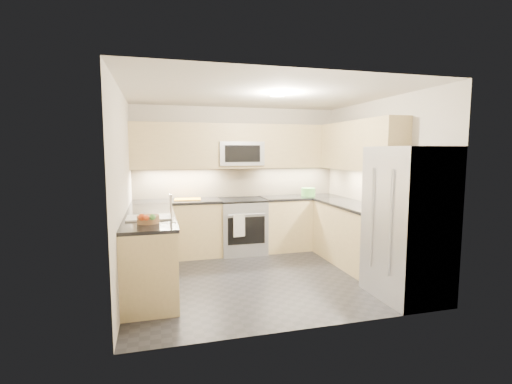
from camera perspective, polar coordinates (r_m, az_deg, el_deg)
name	(u,v)px	position (r m, az deg, el deg)	size (l,w,h in m)	color
floor	(263,276)	(5.33, 1.01, -12.81)	(3.60, 3.20, 0.00)	#222227
ceiling	(263,94)	(5.08, 1.07, 14.86)	(3.60, 3.20, 0.02)	beige
wall_back	(238,179)	(6.60, -2.84, 2.03)	(3.60, 0.02, 2.50)	beige
wall_front	(310,204)	(3.56, 8.25, -1.78)	(3.60, 0.02, 2.50)	beige
wall_left	(123,191)	(4.87, -19.74, 0.11)	(0.02, 3.20, 2.50)	beige
wall_right	(378,184)	(5.82, 18.33, 1.12)	(0.02, 3.20, 2.50)	beige
base_cab_back_left	(177,230)	(6.27, -12.02, -5.72)	(1.42, 0.60, 0.90)	#D3B97F
base_cab_back_right	(301,223)	(6.74, 6.87, -4.77)	(1.42, 0.60, 0.90)	#D3B97F
base_cab_right	(354,236)	(5.91, 14.80, -6.54)	(0.60, 1.70, 0.90)	#D3B97F
base_cab_peninsula	(150,252)	(5.00, -15.93, -8.94)	(0.60, 2.00, 0.90)	#D3B97F
countertop_back_left	(177,202)	(6.19, -12.12, -1.46)	(1.42, 0.63, 0.04)	black
countertop_back_right	(301,197)	(6.67, 6.92, -0.81)	(1.42, 0.63, 0.04)	black
countertop_right	(355,206)	(5.82, 14.93, -2.03)	(0.63, 1.70, 0.04)	black
countertop_peninsula	(149,216)	(4.90, -16.09, -3.63)	(0.63, 2.00, 0.04)	black
upper_cab_back	(240,146)	(6.41, -2.53, 7.05)	(3.60, 0.35, 0.75)	#D3B97F
upper_cab_right	(359,146)	(5.94, 15.63, 6.87)	(0.35, 1.95, 0.75)	#D3B97F
backsplash_back	(238,182)	(6.60, -2.83, 1.55)	(3.60, 0.01, 0.51)	tan
backsplash_right	(362,185)	(6.20, 15.98, 1.00)	(0.01, 2.30, 0.51)	tan
gas_range	(242,226)	(6.40, -2.18, -5.30)	(0.76, 0.65, 0.91)	#9C9EA4
range_cooktop	(242,200)	(6.32, -2.19, -1.21)	(0.76, 0.65, 0.03)	black
oven_door_glass	(246,231)	(6.08, -1.47, -5.96)	(0.62, 0.02, 0.45)	black
oven_handle	(247,215)	(6.01, -1.44, -3.48)	(0.02, 0.02, 0.60)	#B2B5BA
microwave	(240,154)	(6.39, -2.48, 5.93)	(0.76, 0.40, 0.40)	#A7ABAF
microwave_door	(243,154)	(6.19, -2.06, 5.92)	(0.60, 0.01, 0.28)	black
refrigerator	(408,223)	(4.73, 22.31, -4.46)	(0.70, 0.90, 1.80)	#ADAEB5
fridge_handle_left	(390,223)	(4.37, 19.91, -4.58)	(0.02, 0.02, 1.20)	#B2B5BA
fridge_handle_right	(372,218)	(4.66, 17.36, -3.81)	(0.02, 0.02, 1.20)	#B2B5BA
sink_basin	(149,223)	(4.66, -16.12, -4.63)	(0.52, 0.38, 0.16)	white
faucet	(171,206)	(4.63, -12.98, -2.11)	(0.03, 0.03, 0.28)	silver
utensil_bowl	(308,192)	(6.70, 8.05, 0.00)	(0.25, 0.25, 0.14)	#51A245
cutting_board	(188,199)	(6.25, -10.48, -1.11)	(0.43, 0.30, 0.01)	orange
fruit_basket	(148,219)	(4.35, -16.25, -4.03)	(0.25, 0.25, 0.09)	#9E724A
fruit_apple	(142,217)	(4.07, -17.17, -3.74)	(0.08, 0.08, 0.08)	#C24316
fruit_pear	(153,217)	(4.05, -15.62, -3.75)	(0.07, 0.07, 0.07)	#54A747
dish_towel_check	(239,225)	(6.00, -2.62, -5.17)	(0.20, 0.02, 0.37)	silver
fruit_orange	(146,218)	(4.04, -16.52, -3.83)	(0.06, 0.06, 0.06)	#D94818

